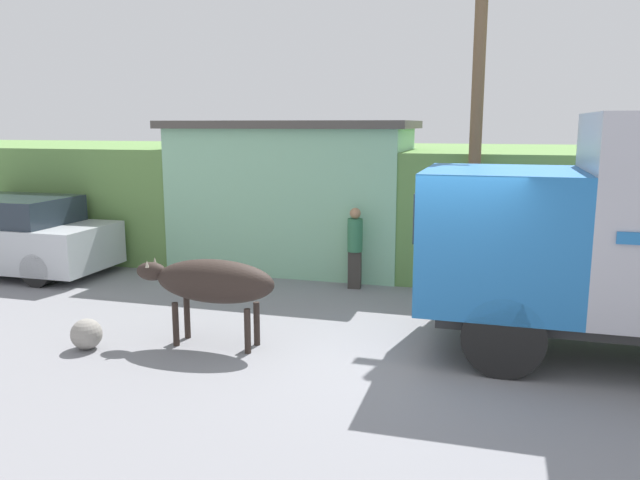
% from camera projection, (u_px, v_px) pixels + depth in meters
% --- Properties ---
extents(ground_plane, '(60.00, 60.00, 0.00)m').
position_uv_depth(ground_plane, '(419.00, 356.00, 8.47)').
color(ground_plane, gray).
extents(hillside_embankment, '(32.00, 6.26, 2.57)m').
position_uv_depth(hillside_embankment, '(457.00, 203.00, 14.60)').
color(hillside_embankment, '#608C47').
rests_on(hillside_embankment, ground_plane).
extents(building_backdrop, '(5.24, 2.70, 3.18)m').
position_uv_depth(building_backdrop, '(293.00, 194.00, 13.61)').
color(building_backdrop, '#8CC69E').
rests_on(building_backdrop, ground_plane).
extents(brown_cow, '(2.11, 0.62, 1.25)m').
position_uv_depth(brown_cow, '(212.00, 282.00, 8.75)').
color(brown_cow, '#2D231E').
rests_on(brown_cow, ground_plane).
extents(parked_suv, '(4.26, 1.88, 1.62)m').
position_uv_depth(parked_suv, '(11.00, 237.00, 13.09)').
color(parked_suv, silver).
rests_on(parked_suv, ground_plane).
extents(pedestrian_on_hill, '(0.31, 0.31, 1.56)m').
position_uv_depth(pedestrian_on_hill, '(355.00, 244.00, 11.84)').
color(pedestrian_on_hill, '#38332D').
rests_on(pedestrian_on_hill, ground_plane).
extents(utility_pole, '(0.90, 0.22, 6.08)m').
position_uv_depth(utility_pole, '(476.00, 121.00, 10.97)').
color(utility_pole, brown).
rests_on(utility_pole, ground_plane).
extents(roadside_rock, '(0.43, 0.43, 0.43)m').
position_uv_depth(roadside_rock, '(86.00, 334.00, 8.72)').
color(roadside_rock, gray).
rests_on(roadside_rock, ground_plane).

